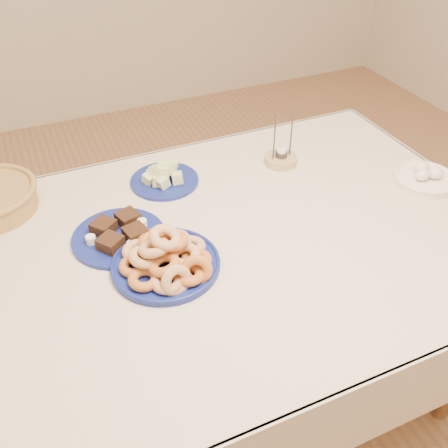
{
  "coord_description": "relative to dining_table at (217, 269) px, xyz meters",
  "views": [
    {
      "loc": [
        -0.42,
        -0.99,
        1.67
      ],
      "look_at": [
        0.0,
        -0.05,
        0.85
      ],
      "focal_mm": 40.0,
      "sensor_mm": 36.0,
      "label": 1
    }
  ],
  "objects": [
    {
      "name": "candle_holder",
      "position": [
        0.37,
        0.3,
        0.12
      ],
      "size": [
        0.12,
        0.12,
        0.19
      ],
      "rotation": [
        0.0,
        0.0,
        0.04
      ],
      "color": "tan",
      "rests_on": "dining_table"
    },
    {
      "name": "dining_table",
      "position": [
        0.0,
        0.0,
        0.0
      ],
      "size": [
        1.71,
        1.11,
        0.75
      ],
      "color": "brown",
      "rests_on": "ground"
    },
    {
      "name": "donut_platter",
      "position": [
        -0.16,
        -0.05,
        0.14
      ],
      "size": [
        0.32,
        0.32,
        0.13
      ],
      "rotation": [
        0.0,
        0.0,
        0.1
      ],
      "color": "navy",
      "rests_on": "dining_table"
    },
    {
      "name": "ground",
      "position": [
        0.0,
        0.0,
        -0.64
      ],
      "size": [
        5.0,
        5.0,
        0.0
      ],
      "primitive_type": "plane",
      "color": "#956846",
      "rests_on": "ground"
    },
    {
      "name": "egg_bowl",
      "position": [
        0.74,
        -0.0,
        0.13
      ],
      "size": [
        0.2,
        0.2,
        0.07
      ],
      "rotation": [
        0.0,
        0.0,
        -0.0
      ],
      "color": "white",
      "rests_on": "dining_table"
    },
    {
      "name": "melon_plate",
      "position": [
        -0.04,
        0.35,
        0.13
      ],
      "size": [
        0.26,
        0.26,
        0.08
      ],
      "rotation": [
        0.0,
        0.0,
        0.16
      ],
      "color": "navy",
      "rests_on": "dining_table"
    },
    {
      "name": "brownie_plate",
      "position": [
        -0.25,
        0.12,
        0.12
      ],
      "size": [
        0.33,
        0.33,
        0.05
      ],
      "rotation": [
        0.0,
        0.0,
        0.29
      ],
      "color": "navy",
      "rests_on": "dining_table"
    }
  ]
}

